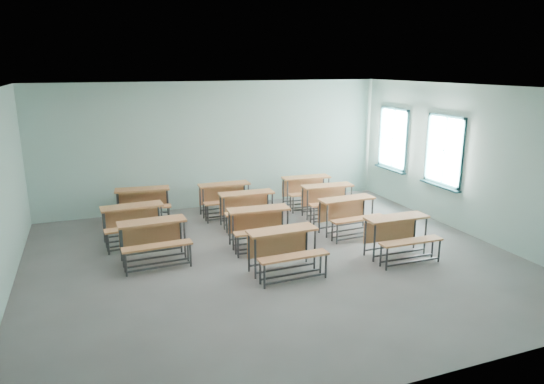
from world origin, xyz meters
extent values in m
cube|color=slate|center=(0.00, 0.00, -0.01)|extent=(9.00, 8.00, 0.02)
cube|color=white|center=(0.00, 0.00, 3.21)|extent=(9.00, 8.00, 0.02)
cube|color=#A3CCBF|center=(0.00, 4.01, 1.60)|extent=(9.00, 0.02, 3.20)
cube|color=#A3CCBF|center=(0.00, -4.01, 1.60)|extent=(9.00, 0.02, 3.20)
cube|color=#A3CCBF|center=(4.51, 0.00, 1.60)|extent=(0.02, 8.00, 3.20)
cube|color=#1A454A|center=(4.47, 2.80, 0.93)|extent=(0.06, 1.20, 0.06)
cube|color=#1A454A|center=(4.47, 2.80, 2.47)|extent=(0.06, 1.20, 0.06)
cube|color=#1A454A|center=(4.47, 2.23, 1.70)|extent=(0.06, 0.06, 1.60)
cube|color=#1A454A|center=(4.47, 3.37, 1.70)|extent=(0.06, 0.06, 1.60)
cube|color=#1A454A|center=(4.47, 2.80, 1.70)|extent=(0.04, 0.04, 1.48)
cube|color=#1A454A|center=(4.47, 2.80, 1.70)|extent=(0.04, 1.08, 0.04)
cube|color=#1A454A|center=(4.43, 2.80, 0.87)|extent=(0.14, 1.28, 0.04)
cube|color=white|center=(4.50, 2.80, 1.70)|extent=(0.01, 1.08, 1.48)
cube|color=#1A454A|center=(4.47, 0.80, 0.93)|extent=(0.06, 1.20, 0.06)
cube|color=#1A454A|center=(4.47, 0.80, 2.47)|extent=(0.06, 1.20, 0.06)
cube|color=#1A454A|center=(4.47, 0.23, 1.70)|extent=(0.06, 0.06, 1.60)
cube|color=#1A454A|center=(4.47, 1.37, 1.70)|extent=(0.06, 0.06, 1.60)
cube|color=#1A454A|center=(4.47, 0.80, 1.70)|extent=(0.04, 0.04, 1.48)
cube|color=#1A454A|center=(4.47, 0.80, 1.70)|extent=(0.04, 1.08, 0.04)
cube|color=#1A454A|center=(4.43, 0.80, 0.87)|extent=(0.14, 1.28, 0.04)
cube|color=white|center=(4.50, 0.80, 1.70)|extent=(0.01, 1.08, 1.48)
cube|color=#BD7544|center=(-0.03, -0.49, 0.76)|extent=(1.25, 0.44, 0.04)
cube|color=#BD7544|center=(-0.04, -0.30, 0.44)|extent=(1.18, 0.05, 0.43)
cylinder|color=#3E4144|center=(-0.60, -0.67, 0.37)|extent=(0.04, 0.04, 0.74)
cylinder|color=#3E4144|center=(0.54, -0.64, 0.37)|extent=(0.04, 0.04, 0.74)
cylinder|color=#3E4144|center=(-0.61, -0.33, 0.37)|extent=(0.04, 0.04, 0.74)
cylinder|color=#3E4144|center=(0.53, -0.31, 0.37)|extent=(0.04, 0.04, 0.74)
cube|color=#3E4144|center=(-0.03, -0.65, 0.10)|extent=(1.14, 0.06, 0.03)
cube|color=#3E4144|center=(-0.04, -0.32, 0.10)|extent=(1.14, 0.06, 0.03)
cube|color=#BD7544|center=(-0.02, -0.98, 0.45)|extent=(1.25, 0.29, 0.04)
cylinder|color=#3E4144|center=(-0.59, -1.10, 0.22)|extent=(0.04, 0.04, 0.43)
cylinder|color=#3E4144|center=(0.55, -1.07, 0.22)|extent=(0.04, 0.04, 0.43)
cylinder|color=#3E4144|center=(-0.59, -0.90, 0.22)|extent=(0.04, 0.04, 0.43)
cylinder|color=#3E4144|center=(0.55, -0.87, 0.22)|extent=(0.04, 0.04, 0.43)
cube|color=#3E4144|center=(-0.02, -1.08, 0.08)|extent=(1.14, 0.06, 0.03)
cube|color=#3E4144|center=(-0.02, -0.89, 0.08)|extent=(1.14, 0.06, 0.03)
cube|color=#BD7544|center=(2.29, -0.59, 0.76)|extent=(1.25, 0.43, 0.04)
cube|color=#BD7544|center=(2.29, -0.40, 0.44)|extent=(1.18, 0.04, 0.43)
cylinder|color=#3E4144|center=(1.72, -0.75, 0.37)|extent=(0.04, 0.04, 0.74)
cylinder|color=#3E4144|center=(2.86, -0.76, 0.37)|extent=(0.04, 0.04, 0.74)
cylinder|color=#3E4144|center=(1.72, -0.42, 0.37)|extent=(0.04, 0.04, 0.74)
cylinder|color=#3E4144|center=(2.86, -0.43, 0.37)|extent=(0.04, 0.04, 0.74)
cube|color=#3E4144|center=(2.29, -0.75, 0.10)|extent=(1.14, 0.05, 0.03)
cube|color=#3E4144|center=(2.29, -0.42, 0.10)|extent=(1.14, 0.05, 0.03)
cube|color=#BD7544|center=(2.28, -1.09, 0.45)|extent=(1.25, 0.28, 0.04)
cylinder|color=#3E4144|center=(1.71, -1.18, 0.22)|extent=(0.04, 0.04, 0.43)
cylinder|color=#3E4144|center=(2.85, -1.19, 0.22)|extent=(0.04, 0.04, 0.43)
cylinder|color=#3E4144|center=(1.72, -0.98, 0.22)|extent=(0.04, 0.04, 0.43)
cylinder|color=#3E4144|center=(2.86, -1.00, 0.22)|extent=(0.04, 0.04, 0.43)
cube|color=#3E4144|center=(2.28, -1.18, 0.08)|extent=(1.14, 0.05, 0.03)
cube|color=#3E4144|center=(2.29, -0.99, 0.08)|extent=(1.14, 0.05, 0.03)
cube|color=#BD7544|center=(-2.12, 0.84, 0.76)|extent=(1.26, 0.46, 0.04)
cube|color=#BD7544|center=(-2.13, 1.03, 0.44)|extent=(1.18, 0.06, 0.43)
cylinder|color=#3E4144|center=(-2.69, 0.65, 0.37)|extent=(0.04, 0.04, 0.74)
cylinder|color=#3E4144|center=(-1.55, 0.69, 0.37)|extent=(0.04, 0.04, 0.74)
cylinder|color=#3E4144|center=(-2.70, 0.98, 0.37)|extent=(0.04, 0.04, 0.74)
cylinder|color=#3E4144|center=(-1.56, 1.02, 0.37)|extent=(0.04, 0.04, 0.74)
cube|color=#3E4144|center=(-2.12, 0.67, 0.10)|extent=(1.14, 0.07, 0.03)
cube|color=#3E4144|center=(-2.13, 1.00, 0.10)|extent=(1.14, 0.07, 0.03)
cube|color=#BD7544|center=(-2.11, 0.34, 0.45)|extent=(1.25, 0.30, 0.04)
cylinder|color=#3E4144|center=(-2.67, 0.22, 0.22)|extent=(0.04, 0.04, 0.43)
cylinder|color=#3E4144|center=(-1.53, 0.26, 0.22)|extent=(0.04, 0.04, 0.43)
cylinder|color=#3E4144|center=(-2.68, 0.42, 0.22)|extent=(0.04, 0.04, 0.43)
cylinder|color=#3E4144|center=(-1.54, 0.46, 0.22)|extent=(0.04, 0.04, 0.43)
cube|color=#3E4144|center=(-2.10, 0.24, 0.08)|extent=(1.14, 0.07, 0.03)
cube|color=#3E4144|center=(-2.11, 0.44, 0.08)|extent=(1.14, 0.07, 0.03)
cube|color=#BD7544|center=(0.00, 0.88, 0.76)|extent=(1.27, 0.50, 0.04)
cube|color=#BD7544|center=(0.02, 1.07, 0.44)|extent=(1.18, 0.10, 0.43)
cylinder|color=#3E4144|center=(-0.58, 0.76, 0.37)|extent=(0.04, 0.04, 0.74)
cylinder|color=#3E4144|center=(0.56, 0.68, 0.37)|extent=(0.04, 0.04, 0.74)
cylinder|color=#3E4144|center=(-0.55, 1.09, 0.37)|extent=(0.04, 0.04, 0.74)
cylinder|color=#3E4144|center=(0.58, 1.01, 0.37)|extent=(0.04, 0.04, 0.74)
cube|color=#3E4144|center=(-0.01, 0.72, 0.10)|extent=(1.14, 0.11, 0.03)
cube|color=#3E4144|center=(0.02, 1.05, 0.10)|extent=(1.14, 0.11, 0.03)
cube|color=#BD7544|center=(-0.03, 0.39, 0.45)|extent=(1.26, 0.34, 0.04)
cylinder|color=#3E4144|center=(-0.60, 0.33, 0.22)|extent=(0.04, 0.04, 0.43)
cylinder|color=#3E4144|center=(0.53, 0.25, 0.22)|extent=(0.04, 0.04, 0.43)
cylinder|color=#3E4144|center=(-0.59, 0.52, 0.22)|extent=(0.04, 0.04, 0.43)
cylinder|color=#3E4144|center=(0.55, 0.45, 0.22)|extent=(0.04, 0.04, 0.43)
cube|color=#3E4144|center=(-0.04, 0.29, 0.08)|extent=(1.14, 0.11, 0.03)
cube|color=#3E4144|center=(-0.02, 0.48, 0.08)|extent=(1.14, 0.11, 0.03)
cube|color=#BD7544|center=(2.06, 0.93, 0.76)|extent=(1.26, 0.46, 0.04)
cube|color=#BD7544|center=(2.05, 1.12, 0.44)|extent=(1.18, 0.07, 0.43)
cylinder|color=#3E4144|center=(1.50, 0.74, 0.37)|extent=(0.04, 0.04, 0.74)
cylinder|color=#3E4144|center=(2.64, 0.79, 0.37)|extent=(0.04, 0.04, 0.74)
cylinder|color=#3E4144|center=(1.48, 1.07, 0.37)|extent=(0.04, 0.04, 0.74)
cylinder|color=#3E4144|center=(2.62, 1.12, 0.37)|extent=(0.04, 0.04, 0.74)
cube|color=#3E4144|center=(2.07, 0.77, 0.10)|extent=(1.14, 0.08, 0.03)
cube|color=#3E4144|center=(2.05, 1.10, 0.10)|extent=(1.14, 0.08, 0.03)
cube|color=#BD7544|center=(2.08, 0.43, 0.45)|extent=(1.25, 0.31, 0.04)
cylinder|color=#3E4144|center=(1.51, 0.31, 0.22)|extent=(0.04, 0.04, 0.43)
cylinder|color=#3E4144|center=(2.65, 0.36, 0.22)|extent=(0.04, 0.04, 0.43)
cylinder|color=#3E4144|center=(1.51, 0.51, 0.22)|extent=(0.04, 0.04, 0.43)
cylinder|color=#3E4144|center=(2.65, 0.55, 0.22)|extent=(0.04, 0.04, 0.43)
cube|color=#3E4144|center=(2.08, 0.34, 0.08)|extent=(1.14, 0.08, 0.03)
cube|color=#3E4144|center=(2.08, 0.53, 0.08)|extent=(1.14, 0.08, 0.03)
cube|color=#BD7544|center=(-2.37, 2.00, 0.76)|extent=(1.26, 0.48, 0.04)
cube|color=#BD7544|center=(-2.38, 2.19, 0.44)|extent=(1.18, 0.09, 0.43)
cylinder|color=#3E4144|center=(-2.93, 1.81, 0.37)|extent=(0.04, 0.04, 0.74)
cylinder|color=#3E4144|center=(-1.79, 1.87, 0.37)|extent=(0.04, 0.04, 0.74)
cylinder|color=#3E4144|center=(-2.95, 2.14, 0.37)|extent=(0.04, 0.04, 0.74)
cylinder|color=#3E4144|center=(-1.81, 2.20, 0.37)|extent=(0.04, 0.04, 0.74)
cube|color=#3E4144|center=(-2.36, 1.84, 0.10)|extent=(1.14, 0.09, 0.03)
cube|color=#3E4144|center=(-2.38, 2.17, 0.10)|extent=(1.14, 0.09, 0.03)
cube|color=#BD7544|center=(-2.35, 1.51, 0.45)|extent=(1.26, 0.33, 0.04)
cylinder|color=#3E4144|center=(-2.91, 1.38, 0.22)|extent=(0.04, 0.04, 0.43)
cylinder|color=#3E4144|center=(-1.77, 1.44, 0.22)|extent=(0.04, 0.04, 0.43)
cylinder|color=#3E4144|center=(-2.92, 1.57, 0.22)|extent=(0.04, 0.04, 0.43)
cylinder|color=#3E4144|center=(-1.78, 1.64, 0.22)|extent=(0.04, 0.04, 0.43)
cube|color=#3E4144|center=(-2.34, 1.41, 0.08)|extent=(1.14, 0.09, 0.03)
cube|color=#3E4144|center=(-2.35, 1.60, 0.08)|extent=(1.14, 0.09, 0.03)
cube|color=#BD7544|center=(0.17, 2.18, 0.76)|extent=(1.26, 0.46, 0.04)
cube|color=#BD7544|center=(0.17, 2.37, 0.44)|extent=(1.18, 0.06, 0.43)
cylinder|color=#3E4144|center=(-0.41, 2.03, 0.37)|extent=(0.04, 0.04, 0.74)
cylinder|color=#3E4144|center=(0.73, 1.99, 0.37)|extent=(0.04, 0.04, 0.74)
cylinder|color=#3E4144|center=(-0.40, 2.36, 0.37)|extent=(0.04, 0.04, 0.74)
cylinder|color=#3E4144|center=(0.74, 2.32, 0.37)|extent=(0.04, 0.04, 0.74)
cube|color=#3E4144|center=(0.16, 2.01, 0.10)|extent=(1.14, 0.07, 0.03)
cube|color=#3E4144|center=(0.17, 2.34, 0.10)|extent=(1.14, 0.07, 0.03)
cube|color=#BD7544|center=(0.15, 1.68, 0.45)|extent=(1.25, 0.30, 0.04)
cylinder|color=#3E4144|center=(-0.42, 1.60, 0.22)|extent=(0.04, 0.04, 0.43)
cylinder|color=#3E4144|center=(0.72, 1.56, 0.22)|extent=(0.04, 0.04, 0.43)
cylinder|color=#3E4144|center=(-0.42, 1.80, 0.22)|extent=(0.04, 0.04, 0.43)
cylinder|color=#3E4144|center=(0.72, 1.76, 0.22)|extent=(0.04, 0.04, 0.43)
cube|color=#3E4144|center=(0.15, 1.58, 0.08)|extent=(1.14, 0.07, 0.03)
cube|color=#3E4144|center=(0.15, 1.78, 0.08)|extent=(1.14, 0.07, 0.03)
cube|color=#BD7544|center=(2.21, 2.14, 0.76)|extent=(1.27, 0.50, 0.04)
cube|color=#BD7544|center=(2.23, 2.33, 0.44)|extent=(1.18, 0.10, 0.43)
cylinder|color=#3E4144|center=(1.63, 2.02, 0.37)|extent=(0.04, 0.04, 0.74)
cylinder|color=#3E4144|center=(2.77, 1.94, 0.37)|extent=(0.04, 0.04, 0.74)
cylinder|color=#3E4144|center=(1.65, 2.35, 0.37)|extent=(0.04, 0.04, 0.74)
cylinder|color=#3E4144|center=(2.79, 2.27, 0.37)|extent=(0.04, 0.04, 0.74)
cube|color=#3E4144|center=(2.20, 1.98, 0.10)|extent=(1.14, 0.11, 0.03)
cube|color=#3E4144|center=(2.22, 2.31, 0.10)|extent=(1.14, 0.11, 0.03)
cube|color=#BD7544|center=(2.18, 1.65, 0.45)|extent=(1.26, 0.35, 0.04)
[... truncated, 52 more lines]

